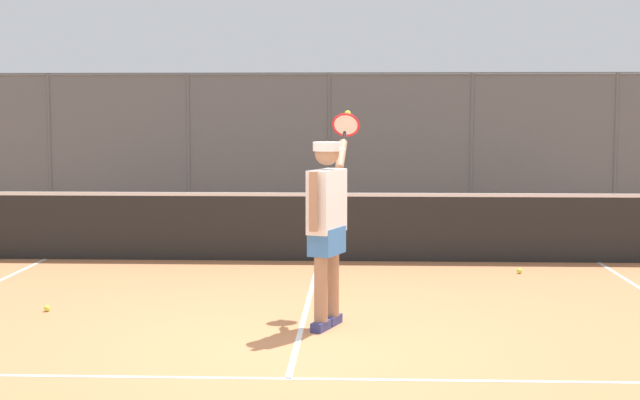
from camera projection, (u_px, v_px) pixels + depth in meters
name	position (u px, v px, depth m)	size (l,w,h in m)	color
ground_plane	(298.00, 342.00, 8.43)	(60.00, 60.00, 0.00)	#C67A4C
court_line_markings	(286.00, 387.00, 7.04)	(7.83, 10.56, 0.01)	white
fence_backdrop	(330.00, 151.00, 18.24)	(19.11, 1.37, 2.83)	#565B60
tennis_net	(319.00, 226.00, 12.97)	(10.06, 0.09, 1.07)	#2D2D2D
tennis_player	(327.00, 217.00, 8.90)	(0.52, 1.45, 2.10)	navy
tennis_ball_near_net	(519.00, 271.00, 11.99)	(0.07, 0.07, 0.07)	#D6E042
tennis_ball_by_sideline	(47.00, 308.00, 9.70)	(0.07, 0.07, 0.07)	#D6E042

